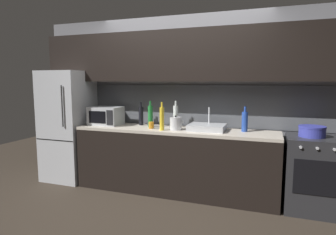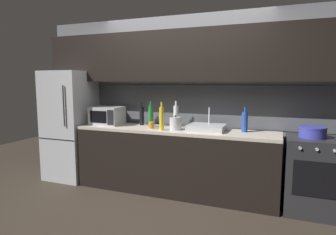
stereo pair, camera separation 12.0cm
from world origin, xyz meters
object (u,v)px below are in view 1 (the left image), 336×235
kettle (176,123)px  wine_bottle_blue (245,121)px  wine_bottle_yellow (162,118)px  wine_bottle_green (150,116)px  wine_bottle_dark (141,116)px  mug_amber (151,125)px  oven_range (311,174)px  microwave (106,116)px  refrigerator (68,125)px  wine_bottle_clear (176,116)px  cooking_pot (312,131)px

kettle → wine_bottle_blue: (0.89, 0.17, 0.05)m
wine_bottle_yellow → wine_bottle_green: wine_bottle_yellow is taller
wine_bottle_dark → wine_bottle_green: (0.20, -0.10, 0.01)m
wine_bottle_blue → mug_amber: size_ratio=3.60×
wine_bottle_dark → wine_bottle_yellow: (0.46, -0.34, 0.02)m
oven_range → wine_bottle_dark: wine_bottle_dark is taller
oven_range → microwave: size_ratio=1.96×
oven_range → mug_amber: (-2.05, -0.07, 0.50)m
refrigerator → oven_range: refrigerator is taller
microwave → wine_bottle_yellow: bearing=-10.9°
wine_bottle_blue → wine_bottle_clear: (-0.96, 0.06, 0.02)m
oven_range → wine_bottle_blue: 1.00m
wine_bottle_yellow → cooking_pot: wine_bottle_yellow is taller
kettle → wine_bottle_clear: (-0.08, 0.23, 0.07)m
oven_range → microwave: (-2.83, 0.02, 0.58)m
refrigerator → cooking_pot: (3.49, 0.00, 0.11)m
wine_bottle_blue → kettle: bearing=-168.9°
microwave → refrigerator: bearing=-178.4°
wine_bottle_blue → wine_bottle_dark: size_ratio=0.95×
wine_bottle_yellow → oven_range: bearing=5.1°
oven_range → cooking_pot: 0.51m
refrigerator → kettle: refrigerator is taller
oven_range → wine_bottle_blue: wine_bottle_blue is taller
refrigerator → wine_bottle_green: 1.40m
wine_bottle_clear → wine_bottle_dark: wine_bottle_clear is taller
wine_bottle_yellow → cooking_pot: (1.84, 0.17, -0.10)m
wine_bottle_dark → kettle: bearing=-21.5°
wine_bottle_yellow → wine_bottle_green: 0.36m
kettle → wine_bottle_yellow: wine_bottle_yellow is taller
mug_amber → cooking_pot: bearing=2.1°
microwave → wine_bottle_blue: (2.03, 0.08, 0.00)m
wine_bottle_blue → wine_bottle_dark: bearing=177.3°
wine_bottle_blue → wine_bottle_green: (-1.32, -0.03, 0.02)m
oven_range → microwave: 2.89m
refrigerator → wine_bottle_blue: bearing=2.1°
refrigerator → mug_amber: (1.46, -0.07, 0.09)m
refrigerator → cooking_pot: size_ratio=5.66×
refrigerator → oven_range: 3.53m
oven_range → kettle: bearing=-177.5°
oven_range → wine_bottle_yellow: size_ratio=2.37×
refrigerator → kettle: size_ratio=8.60×
wine_bottle_clear → wine_bottle_green: bearing=-165.9°
wine_bottle_dark → mug_amber: bearing=-42.4°
wine_bottle_green → oven_range: bearing=-1.9°
wine_bottle_yellow → wine_bottle_dark: bearing=143.7°
wine_bottle_dark → refrigerator: bearing=-171.9°
wine_bottle_clear → cooking_pot: 1.76m
wine_bottle_dark → wine_bottle_green: wine_bottle_green is taller
refrigerator → microwave: bearing=1.6°
wine_bottle_green → cooking_pot: wine_bottle_green is taller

